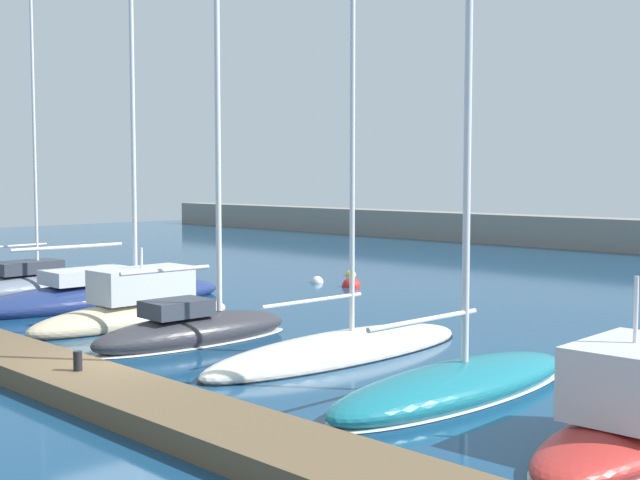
{
  "coord_description": "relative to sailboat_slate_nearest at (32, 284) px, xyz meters",
  "views": [
    {
      "loc": [
        17.41,
        -10.42,
        4.81
      ],
      "look_at": [
        0.32,
        6.42,
        2.99
      ],
      "focal_mm": 47.43,
      "sensor_mm": 36.0,
      "label": 1
    }
  ],
  "objects": [
    {
      "name": "ground_plane",
      "position": [
        14.97,
        -5.11,
        -0.46
      ],
      "size": [
        120.0,
        120.0,
        0.0
      ],
      "primitive_type": "plane",
      "color": "navy"
    },
    {
      "name": "dock_pier",
      "position": [
        14.97,
        -6.35,
        -0.22
      ],
      "size": [
        35.65,
        2.04,
        0.47
      ],
      "primitive_type": "cube",
      "color": "brown",
      "rests_on": "ground_plane"
    },
    {
      "name": "sailboat_slate_nearest",
      "position": [
        0.0,
        0.0,
        0.0
      ],
      "size": [
        2.82,
        8.15,
        16.94
      ],
      "rotation": [
        0.0,
        0.0,
        1.63
      ],
      "color": "slate",
      "rests_on": "ground_plane"
    },
    {
      "name": "sailboat_navy_second",
      "position": [
        4.33,
        0.65,
        0.01
      ],
      "size": [
        2.99,
        10.4,
        22.15
      ],
      "rotation": [
        0.0,
        0.0,
        1.55
      ],
      "color": "navy",
      "rests_on": "ground_plane"
    },
    {
      "name": "motorboat_sand_third",
      "position": [
        8.82,
        -0.69,
        -0.03
      ],
      "size": [
        2.21,
        7.59,
        2.91
      ],
      "rotation": [
        0.0,
        0.0,
        1.6
      ],
      "color": "beige",
      "rests_on": "ground_plane"
    },
    {
      "name": "sailboat_charcoal_fourth",
      "position": [
        12.6,
        -1.2,
        -0.03
      ],
      "size": [
        2.07,
        6.63,
        11.52
      ],
      "rotation": [
        0.0,
        0.0,
        1.54
      ],
      "color": "#2D2D33",
      "rests_on": "ground_plane"
    },
    {
      "name": "sailboat_ivory_fifth",
      "position": [
        16.9,
        0.51,
        -0.26
      ],
      "size": [
        2.5,
        9.26,
        16.86
      ],
      "rotation": [
        0.0,
        0.0,
        1.55
      ],
      "color": "silver",
      "rests_on": "ground_plane"
    },
    {
      "name": "sailboat_teal_sixth",
      "position": [
        21.5,
        -0.61,
        -0.1
      ],
      "size": [
        2.25,
        7.93,
        15.18
      ],
      "rotation": [
        0.0,
        0.0,
        1.56
      ],
      "color": "#19707F",
      "rests_on": "ground_plane"
    },
    {
      "name": "motorboat_red_seventh",
      "position": [
        25.75,
        -1.2,
        0.07
      ],
      "size": [
        2.34,
        6.25,
        3.3
      ],
      "rotation": [
        0.0,
        0.0,
        1.61
      ],
      "color": "#B72D28",
      "rests_on": "ground_plane"
    },
    {
      "name": "mooring_buoy_yellow",
      "position": [
        4.36,
        14.18,
        -0.46
      ],
      "size": [
        0.52,
        0.52,
        0.52
      ],
      "primitive_type": "sphere",
      "color": "yellow",
      "rests_on": "ground_plane"
    },
    {
      "name": "mooring_buoy_white",
      "position": [
        5.16,
        11.1,
        -0.46
      ],
      "size": [
        0.57,
        0.57,
        0.57
      ],
      "primitive_type": "sphere",
      "color": "white",
      "rests_on": "ground_plane"
    },
    {
      "name": "mooring_buoy_red",
      "position": [
        7.33,
        11.06,
        -0.46
      ],
      "size": [
        0.83,
        0.83,
        0.83
      ],
      "primitive_type": "sphere",
      "color": "red",
      "rests_on": "ground_plane"
    },
    {
      "name": "dock_bollard",
      "position": [
        15.35,
        -6.35,
        0.23
      ],
      "size": [
        0.2,
        0.2,
        0.44
      ],
      "primitive_type": "cylinder",
      "color": "black",
      "rests_on": "dock_pier"
    }
  ]
}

